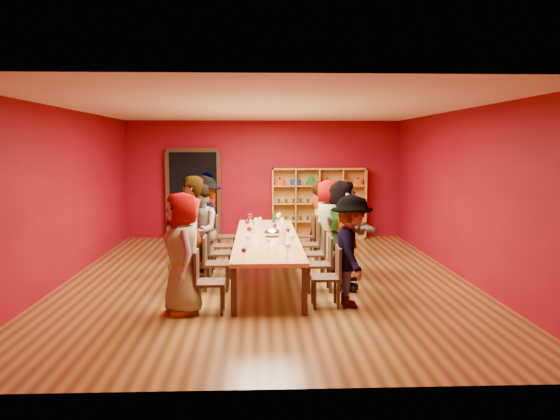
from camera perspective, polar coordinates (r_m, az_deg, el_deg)
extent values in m
cube|color=#553716|center=(9.82, -1.38, -7.19)|extent=(7.10, 9.10, 0.02)
cube|color=maroon|center=(14.07, -1.70, 3.22)|extent=(7.10, 0.02, 3.00)
cube|color=maroon|center=(5.10, -0.61, -2.80)|extent=(7.10, 0.02, 3.00)
cube|color=maroon|center=(10.15, -21.65, 1.44)|extent=(0.02, 9.10, 3.00)
cube|color=maroon|center=(10.25, 18.62, 1.60)|extent=(0.02, 9.10, 3.00)
cube|color=white|center=(9.56, -1.43, 10.67)|extent=(7.10, 9.10, 0.02)
cube|color=tan|center=(9.68, -1.40, -2.99)|extent=(1.10, 4.50, 0.06)
cube|color=black|center=(7.64, -4.84, -8.50)|extent=(0.08, 0.08, 0.69)
cube|color=black|center=(11.88, -3.92, -3.03)|extent=(0.08, 0.08, 0.69)
cube|color=black|center=(7.66, 2.58, -8.44)|extent=(0.08, 0.08, 0.69)
cube|color=black|center=(11.89, 0.81, -3.01)|extent=(0.08, 0.08, 0.69)
cube|color=black|center=(14.13, -9.01, 1.53)|extent=(1.20, 0.14, 2.20)
cube|color=black|center=(14.01, -9.13, 6.19)|extent=(1.32, 0.06, 0.10)
cube|color=black|center=(14.15, -11.66, 1.48)|extent=(0.10, 0.06, 2.20)
cube|color=black|center=(14.00, -6.40, 1.52)|extent=(0.10, 0.06, 2.20)
cube|color=#B67928|center=(13.90, -0.77, 0.70)|extent=(0.04, 0.40, 1.80)
cube|color=#B67928|center=(14.16, 8.82, 0.73)|extent=(0.04, 0.40, 1.80)
cube|color=#B67928|center=(13.92, 4.10, 4.32)|extent=(2.40, 0.40, 0.04)
cube|color=#B67928|center=(14.10, 4.04, -2.84)|extent=(2.40, 0.40, 0.04)
cube|color=#B67928|center=(14.17, 3.98, 0.79)|extent=(2.40, 0.02, 1.80)
cube|color=#B67928|center=(14.03, 4.05, -1.11)|extent=(2.36, 0.38, 0.03)
cube|color=#B67928|center=(13.98, 4.07, 0.72)|extent=(2.36, 0.38, 0.03)
cube|color=#B67928|center=(13.94, 4.08, 2.56)|extent=(2.36, 0.38, 0.03)
cube|color=#B67928|center=(13.93, 1.61, 0.71)|extent=(0.03, 0.38, 1.76)
cube|color=#B67928|center=(13.98, 4.07, 0.72)|extent=(0.03, 0.38, 1.76)
cube|color=#B67928|center=(14.06, 6.50, 0.72)|extent=(0.03, 0.38, 1.76)
cylinder|color=#F1430E|center=(13.86, -0.03, 2.92)|extent=(0.26, 0.26, 0.15)
sphere|color=black|center=(13.85, -0.03, 3.31)|extent=(0.05, 0.05, 0.05)
cylinder|color=navy|center=(13.88, 1.62, 2.92)|extent=(0.26, 0.26, 0.15)
sphere|color=black|center=(13.87, 1.62, 3.32)|extent=(0.05, 0.05, 0.05)
cylinder|color=#186328|center=(13.92, 3.27, 2.78)|extent=(0.26, 0.26, 0.08)
cone|color=#186328|center=(13.91, 3.27, 3.40)|extent=(0.24, 0.24, 0.22)
cylinder|color=#A81813|center=(13.96, 4.90, 2.92)|extent=(0.26, 0.26, 0.15)
sphere|color=black|center=(13.95, 4.91, 3.31)|extent=(0.05, 0.05, 0.05)
cylinder|color=orange|center=(14.01, 6.53, 2.92)|extent=(0.26, 0.26, 0.15)
sphere|color=black|center=(14.01, 6.53, 3.31)|extent=(0.05, 0.05, 0.05)
cylinder|color=#F1430E|center=(14.08, 8.14, 2.91)|extent=(0.26, 0.26, 0.15)
sphere|color=black|center=(14.07, 8.15, 3.30)|extent=(0.05, 0.05, 0.05)
cylinder|color=#1B3122|center=(13.95, -0.11, -0.87)|extent=(0.07, 0.07, 0.10)
cylinder|color=#1B3122|center=(13.96, 0.65, -0.87)|extent=(0.07, 0.07, 0.10)
cylinder|color=#1B3122|center=(13.97, 1.40, -0.87)|extent=(0.07, 0.07, 0.10)
cylinder|color=#1B3122|center=(13.98, 2.16, -0.86)|extent=(0.07, 0.07, 0.10)
cylinder|color=#1B3122|center=(14.00, 2.92, -0.86)|extent=(0.07, 0.07, 0.10)
cylinder|color=#1B3122|center=(14.01, 3.67, -0.85)|extent=(0.07, 0.07, 0.10)
cylinder|color=#1B3122|center=(14.03, 4.42, -0.85)|extent=(0.07, 0.07, 0.10)
cylinder|color=#1B3122|center=(14.06, 5.17, -0.84)|extent=(0.07, 0.07, 0.10)
cylinder|color=#1B3122|center=(14.08, 5.92, -0.84)|extent=(0.07, 0.07, 0.10)
cylinder|color=#1B3122|center=(14.11, 6.66, -0.83)|extent=(0.07, 0.07, 0.10)
cylinder|color=#1B3122|center=(14.14, 7.40, -0.83)|extent=(0.07, 0.07, 0.10)
cylinder|color=#1B3122|center=(14.17, 8.14, -0.82)|extent=(0.07, 0.07, 0.10)
cylinder|color=#1B3122|center=(13.90, -0.11, 0.97)|extent=(0.07, 0.07, 0.10)
cylinder|color=#1B3122|center=(13.90, 0.65, 0.97)|extent=(0.07, 0.07, 0.10)
cylinder|color=#1B3122|center=(13.92, 1.41, 0.97)|extent=(0.07, 0.07, 0.10)
cylinder|color=#1B3122|center=(13.93, 2.17, 0.97)|extent=(0.07, 0.07, 0.10)
cylinder|color=#1B3122|center=(13.94, 2.93, 0.98)|extent=(0.07, 0.07, 0.10)
cylinder|color=#1B3122|center=(13.96, 3.68, 0.98)|extent=(0.07, 0.07, 0.10)
cylinder|color=#1B3122|center=(13.98, 4.44, 0.98)|extent=(0.07, 0.07, 0.10)
cylinder|color=#1B3122|center=(14.01, 5.19, 0.98)|extent=(0.07, 0.07, 0.10)
cylinder|color=#1B3122|center=(14.03, 5.94, 0.98)|extent=(0.07, 0.07, 0.10)
cylinder|color=#1B3122|center=(14.06, 6.68, 0.99)|extent=(0.07, 0.07, 0.10)
cylinder|color=#1B3122|center=(14.09, 7.43, 0.99)|extent=(0.07, 0.07, 0.10)
cylinder|color=#1B3122|center=(14.12, 8.17, 0.99)|extent=(0.07, 0.07, 0.10)
cube|color=black|center=(7.82, -7.30, -7.54)|extent=(0.42, 0.42, 0.04)
cube|color=black|center=(7.78, -8.73, -5.81)|extent=(0.04, 0.40, 0.44)
cube|color=black|center=(7.73, -8.66, -9.45)|extent=(0.04, 0.04, 0.41)
cube|color=black|center=(7.70, -6.11, -9.48)|extent=(0.04, 0.04, 0.41)
cube|color=black|center=(8.05, -8.39, -8.79)|extent=(0.04, 0.04, 0.41)
cube|color=black|center=(8.02, -5.95, -8.81)|extent=(0.04, 0.04, 0.41)
imported|color=#141A38|center=(7.77, -10.13, -4.47)|extent=(0.71, 0.94, 1.71)
cube|color=black|center=(9.03, -6.62, -5.61)|extent=(0.42, 0.42, 0.04)
cube|color=black|center=(8.99, -7.85, -4.11)|extent=(0.04, 0.40, 0.44)
cube|color=black|center=(8.93, -7.78, -7.25)|extent=(0.04, 0.04, 0.41)
cube|color=black|center=(8.90, -5.58, -7.26)|extent=(0.04, 0.04, 0.41)
cube|color=black|center=(9.25, -7.57, -6.74)|extent=(0.04, 0.04, 0.41)
cube|color=black|center=(9.23, -5.46, -6.75)|extent=(0.04, 0.04, 0.41)
imported|color=white|center=(8.97, -9.33, -2.44)|extent=(0.64, 0.78, 1.87)
cube|color=black|center=(9.90, -6.23, -4.52)|extent=(0.42, 0.42, 0.04)
cube|color=black|center=(9.87, -7.35, -3.15)|extent=(0.04, 0.40, 0.44)
cube|color=black|center=(9.79, -7.28, -6.00)|extent=(0.04, 0.04, 0.41)
cube|color=black|center=(9.77, -5.28, -6.00)|extent=(0.04, 0.04, 0.41)
cube|color=black|center=(10.12, -7.11, -5.58)|extent=(0.04, 0.04, 0.41)
cube|color=black|center=(10.10, -5.18, -5.58)|extent=(0.04, 0.04, 0.41)
imported|color=#46464A|center=(9.86, -8.40, -2.18)|extent=(0.57, 0.88, 1.68)
cube|color=black|center=(10.61, -5.96, -3.76)|extent=(0.42, 0.42, 0.04)
cube|color=black|center=(10.58, -7.01, -2.48)|extent=(0.04, 0.40, 0.44)
cube|color=black|center=(10.50, -6.94, -5.14)|extent=(0.04, 0.04, 0.41)
cube|color=black|center=(10.47, -5.08, -5.14)|extent=(0.04, 0.04, 0.41)
cube|color=black|center=(10.83, -6.79, -4.77)|extent=(0.04, 0.04, 0.41)
cube|color=black|center=(10.81, -4.99, -4.77)|extent=(0.04, 0.04, 0.41)
imported|color=#5574AF|center=(10.56, -7.93, -1.28)|extent=(0.77, 1.24, 1.79)
cube|color=black|center=(11.69, -5.62, -2.79)|extent=(0.42, 0.42, 0.04)
cube|color=black|center=(11.66, -6.57, -1.63)|extent=(0.04, 0.40, 0.44)
cube|color=black|center=(11.57, -6.50, -4.03)|extent=(0.04, 0.04, 0.41)
cube|color=black|center=(11.55, -4.81, -4.03)|extent=(0.04, 0.04, 0.41)
cube|color=black|center=(11.91, -6.38, -3.72)|extent=(0.04, 0.04, 0.41)
cube|color=black|center=(11.89, -4.74, -3.72)|extent=(0.04, 0.04, 0.41)
imported|color=silver|center=(11.65, -7.56, -0.52)|extent=(0.63, 1.11, 1.80)
cube|color=black|center=(8.07, 4.76, -7.06)|extent=(0.42, 0.42, 0.04)
cube|color=black|center=(8.04, 6.13, -5.37)|extent=(0.04, 0.40, 0.44)
cube|color=black|center=(7.94, 3.66, -8.94)|extent=(0.04, 0.04, 0.41)
cube|color=black|center=(7.99, 6.12, -8.89)|extent=(0.04, 0.04, 0.41)
cube|color=black|center=(8.27, 3.42, -8.31)|extent=(0.04, 0.04, 0.41)
cube|color=black|center=(8.31, 5.78, -8.26)|extent=(0.04, 0.04, 0.41)
imported|color=tan|center=(8.04, 7.46, -4.27)|extent=(0.47, 1.07, 1.65)
cube|color=black|center=(8.92, 4.06, -5.72)|extent=(0.42, 0.42, 0.04)
cube|color=black|center=(8.90, 5.30, -4.19)|extent=(0.04, 0.40, 0.44)
cube|color=black|center=(8.79, 3.06, -7.41)|extent=(0.04, 0.04, 0.41)
cube|color=black|center=(8.83, 5.28, -7.36)|extent=(0.04, 0.04, 0.41)
cube|color=black|center=(9.12, 2.86, -6.89)|extent=(0.04, 0.04, 0.41)
cube|color=black|center=(9.16, 5.00, -6.85)|extent=(0.04, 0.04, 0.41)
imported|color=#4A4A4F|center=(8.92, 6.99, -3.49)|extent=(0.68, 0.99, 1.55)
cube|color=black|center=(9.78, 3.50, -4.63)|extent=(0.42, 0.42, 0.04)
cube|color=black|center=(9.75, 4.62, -3.23)|extent=(0.04, 0.40, 0.44)
cube|color=black|center=(9.64, 2.58, -6.15)|extent=(0.04, 0.04, 0.41)
cube|color=black|center=(9.68, 4.60, -6.12)|extent=(0.04, 0.04, 0.41)
cube|color=black|center=(9.97, 2.41, -5.72)|extent=(0.04, 0.04, 0.41)
cube|color=black|center=(10.01, 4.36, -5.69)|extent=(0.04, 0.04, 0.41)
imported|color=#494A4E|center=(9.76, 6.53, -2.00)|extent=(0.95, 1.69, 1.76)
cube|color=black|center=(10.69, 2.99, -3.65)|extent=(0.42, 0.42, 0.04)
cube|color=black|center=(10.67, 4.02, -2.37)|extent=(0.04, 0.40, 0.44)
cube|color=black|center=(10.55, 2.15, -5.03)|extent=(0.04, 0.04, 0.41)
cube|color=black|center=(10.58, 3.99, -5.00)|extent=(0.04, 0.04, 0.41)
cube|color=black|center=(10.88, 2.01, -4.67)|extent=(0.04, 0.04, 0.41)
cube|color=black|center=(10.91, 3.79, -4.65)|extent=(0.04, 0.04, 0.41)
imported|color=#48484D|center=(10.66, 5.04, -1.40)|extent=(0.55, 0.88, 1.70)
cube|color=black|center=(11.74, 2.51, -2.72)|extent=(0.42, 0.42, 0.04)
cube|color=black|center=(11.72, 3.44, -1.56)|extent=(0.04, 0.40, 0.44)
cube|color=black|center=(11.59, 1.74, -3.97)|extent=(0.04, 0.04, 0.41)
cube|color=black|center=(11.62, 3.41, -3.95)|extent=(0.04, 0.04, 0.41)
cube|color=black|center=(11.93, 1.62, -3.67)|extent=(0.04, 0.04, 0.41)
cube|color=black|center=(11.96, 3.25, -3.65)|extent=(0.04, 0.04, 0.41)
imported|color=#131935|center=(11.71, 4.11, -0.90)|extent=(0.62, 0.71, 1.61)
cylinder|color=white|center=(9.56, 0.83, -2.90)|extent=(0.06, 0.06, 0.01)
cylinder|color=white|center=(9.55, 0.83, -2.59)|extent=(0.01, 0.01, 0.10)
ellipsoid|color=#4E0815|center=(9.54, 0.83, -2.11)|extent=(0.07, 0.07, 0.08)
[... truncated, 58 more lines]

